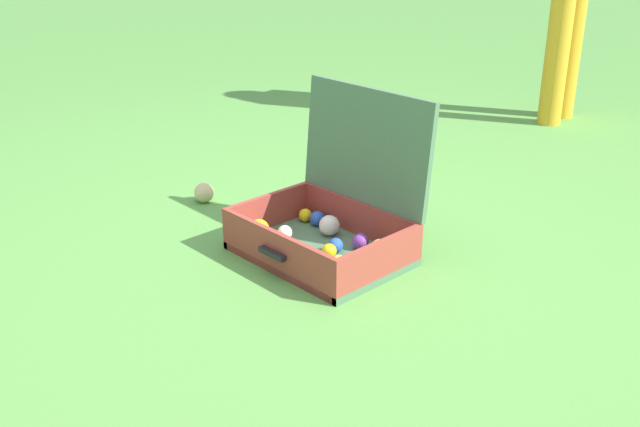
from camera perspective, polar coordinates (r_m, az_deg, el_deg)
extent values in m
plane|color=#569342|center=(2.32, 1.65, -4.00)|extent=(16.00, 16.00, 0.00)
cube|color=#4C7051|center=(2.36, 0.00, -3.14)|extent=(0.53, 0.38, 0.03)
cube|color=#9E3D33|center=(2.51, -4.05, -0.04)|extent=(0.02, 0.38, 0.14)
cube|color=#9E3D33|center=(2.17, 4.69, -3.89)|extent=(0.02, 0.38, 0.14)
cube|color=#9E3D33|center=(2.23, -3.38, -3.16)|extent=(0.50, 0.02, 0.14)
cube|color=#9E3D33|center=(2.45, 3.06, -0.61)|extent=(0.50, 0.02, 0.14)
cube|color=#4C7051|center=(2.38, 3.63, 5.33)|extent=(0.53, 0.05, 0.38)
cube|color=black|center=(2.21, -3.80, -3.17)|extent=(0.11, 0.02, 0.02)
sphere|color=blue|center=(2.33, 1.24, -2.52)|extent=(0.05, 0.05, 0.05)
sphere|color=yellow|center=(2.29, 0.72, -2.96)|extent=(0.05, 0.05, 0.05)
sphere|color=#CCDB38|center=(2.30, 4.70, -2.77)|extent=(0.06, 0.06, 0.06)
sphere|color=blue|center=(2.52, -0.21, -0.40)|extent=(0.05, 0.05, 0.05)
sphere|color=#D1B784|center=(2.25, -0.74, -3.40)|extent=(0.05, 0.05, 0.05)
sphere|color=yellow|center=(2.56, -1.17, -0.13)|extent=(0.05, 0.05, 0.05)
sphere|color=#CCDB38|center=(2.22, 1.46, -3.85)|extent=(0.05, 0.05, 0.05)
sphere|color=white|center=(2.19, 2.23, -4.20)|extent=(0.05, 0.05, 0.05)
sphere|color=white|center=(2.42, -2.79, -1.50)|extent=(0.05, 0.05, 0.05)
sphere|color=purple|center=(2.36, 3.11, -2.17)|extent=(0.05, 0.05, 0.05)
sphere|color=white|center=(2.45, 0.74, -0.94)|extent=(0.07, 0.07, 0.07)
sphere|color=yellow|center=(2.43, -4.81, -1.23)|extent=(0.07, 0.07, 0.07)
sphere|color=#D1B784|center=(2.82, -9.10, 1.62)|extent=(0.08, 0.08, 0.08)
cylinder|color=gold|center=(4.11, 19.09, 12.66)|extent=(0.12, 0.12, 0.80)
cylinder|color=gold|center=(3.95, 18.20, 12.38)|extent=(0.12, 0.12, 0.80)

